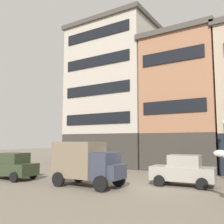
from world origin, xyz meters
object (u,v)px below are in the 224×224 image
at_px(sedan_dark, 12,166).
at_px(sedan_light, 183,170).
at_px(delivery_truck_near, 86,162).
at_px(pedestrian_officer, 66,159).

relative_size(sedan_dark, sedan_light, 0.99).
height_order(delivery_truck_near, sedan_dark, delivery_truck_near).
bearing_deg(sedan_light, sedan_dark, -160.10).
distance_m(delivery_truck_near, pedestrian_officer, 8.76).
distance_m(delivery_truck_near, sedan_light, 5.82).
distance_m(sedan_light, pedestrian_officer, 11.81).
bearing_deg(sedan_light, pedestrian_officer, 168.69).
bearing_deg(delivery_truck_near, sedan_dark, -173.34).
bearing_deg(delivery_truck_near, sedan_light, 33.83).
height_order(sedan_dark, pedestrian_officer, sedan_dark).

